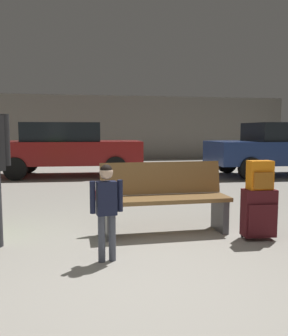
{
  "coord_description": "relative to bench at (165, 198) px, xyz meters",
  "views": [
    {
      "loc": [
        -0.49,
        -2.86,
        1.3
      ],
      "look_at": [
        0.27,
        1.3,
        0.85
      ],
      "focal_mm": 38.18,
      "sensor_mm": 36.0,
      "label": 1
    }
  ],
  "objects": [
    {
      "name": "garage_back_wall",
      "position": [
        -0.57,
        11.37,
        0.96
      ],
      "size": [
        18.0,
        0.12,
        2.8
      ],
      "primitive_type": "cube",
      "color": "gray",
      "rests_on": "ground_plane"
    },
    {
      "name": "parked_car_side",
      "position": [
        4.7,
        5.04,
        0.36
      ],
      "size": [
        4.15,
        1.89,
        1.51
      ],
      "color": "navy",
      "rests_on": "ground_plane"
    },
    {
      "name": "bench",
      "position": [
        0.0,
        0.0,
        0.0
      ],
      "size": [
        1.61,
        0.56,
        0.89
      ],
      "color": "brown",
      "rests_on": "ground_plane"
    },
    {
      "name": "backpack_bright",
      "position": [
        1.03,
        -0.51,
        0.33
      ],
      "size": [
        0.29,
        0.2,
        0.34
      ],
      "color": "orange",
      "rests_on": "suitcase"
    },
    {
      "name": "ground_plane",
      "position": [
        -0.57,
        2.51,
        -0.49
      ],
      "size": [
        18.0,
        18.0,
        0.1
      ],
      "primitive_type": "cube",
      "color": "gray"
    },
    {
      "name": "child",
      "position": [
        -0.8,
        -0.89,
        0.15
      ],
      "size": [
        0.33,
        0.19,
        0.97
      ],
      "color": "#4C5160",
      "rests_on": "ground_plane"
    },
    {
      "name": "suitcase",
      "position": [
        1.03,
        -0.51,
        -0.12
      ],
      "size": [
        0.39,
        0.25,
        0.6
      ],
      "color": "#471419",
      "rests_on": "ground_plane"
    },
    {
      "name": "parked_car_far",
      "position": [
        -1.39,
        6.05,
        0.36
      ],
      "size": [
        4.19,
        1.98,
        1.51
      ],
      "color": "maroon",
      "rests_on": "ground_plane"
    }
  ]
}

